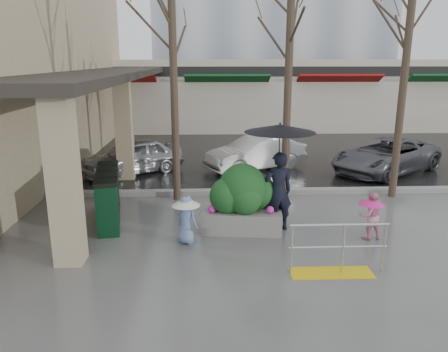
{
  "coord_description": "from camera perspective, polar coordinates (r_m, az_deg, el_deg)",
  "views": [
    {
      "loc": [
        -1.09,
        -8.83,
        4.04
      ],
      "look_at": [
        -0.69,
        1.34,
        1.3
      ],
      "focal_mm": 35.0,
      "sensor_mm": 36.0,
      "label": 1
    }
  ],
  "objects": [
    {
      "name": "ground",
      "position": [
        9.77,
        4.42,
        -9.41
      ],
      "size": [
        120.0,
        120.0,
        0.0
      ],
      "primitive_type": "plane",
      "color": "#51514F",
      "rests_on": "ground"
    },
    {
      "name": "street_asphalt",
      "position": [
        31.11,
        -0.21,
        7.6
      ],
      "size": [
        120.0,
        36.0,
        0.01
      ],
      "primitive_type": "cube",
      "color": "black",
      "rests_on": "ground"
    },
    {
      "name": "curb",
      "position": [
        13.47,
        2.5,
        -2.07
      ],
      "size": [
        120.0,
        0.3,
        0.15
      ],
      "primitive_type": "cube",
      "color": "gray",
      "rests_on": "ground"
    },
    {
      "name": "canopy_slab",
      "position": [
        17.24,
        -15.07,
        13.18
      ],
      "size": [
        2.8,
        18.0,
        0.25
      ],
      "primitive_type": "cube",
      "color": "#2D2823",
      "rests_on": "pillar_front"
    },
    {
      "name": "pillar_front",
      "position": [
        9.08,
        -20.19,
        -0.48
      ],
      "size": [
        0.55,
        0.55,
        3.5
      ],
      "primitive_type": "cube",
      "color": "tan",
      "rests_on": "ground"
    },
    {
      "name": "pillar_back",
      "position": [
        15.26,
        -12.89,
        6.05
      ],
      "size": [
        0.55,
        0.55,
        3.5
      ],
      "primitive_type": "cube",
      "color": "tan",
      "rests_on": "ground"
    },
    {
      "name": "storefront_row",
      "position": [
        27.05,
        4.42,
        10.71
      ],
      "size": [
        34.0,
        6.74,
        4.0
      ],
      "color": "beige",
      "rests_on": "ground"
    },
    {
      "name": "handrail",
      "position": [
        8.81,
        14.35,
        -10.02
      ],
      "size": [
        1.9,
        0.5,
        1.03
      ],
      "color": "yellow",
      "rests_on": "ground"
    },
    {
      "name": "tree_west",
      "position": [
        12.5,
        -6.81,
        19.75
      ],
      "size": [
        3.2,
        3.2,
        6.8
      ],
      "color": "#382B21",
      "rests_on": "ground"
    },
    {
      "name": "tree_midwest",
      "position": [
        12.69,
        8.71,
        20.3
      ],
      "size": [
        3.2,
        3.2,
        7.0
      ],
      "color": "#382B21",
      "rests_on": "ground"
    },
    {
      "name": "tree_mideast",
      "position": [
        13.65,
        23.05,
        17.37
      ],
      "size": [
        3.2,
        3.2,
        6.5
      ],
      "color": "#382B21",
      "rests_on": "ground"
    },
    {
      "name": "woman",
      "position": [
        10.35,
        7.17,
        1.57
      ],
      "size": [
        1.68,
        1.68,
        2.63
      ],
      "rotation": [
        0.0,
        0.0,
        3.36
      ],
      "color": "black",
      "rests_on": "ground"
    },
    {
      "name": "child_pink",
      "position": [
        10.57,
        18.58,
        -4.57
      ],
      "size": [
        0.59,
        0.58,
        1.12
      ],
      "rotation": [
        0.0,
        0.0,
        3.25
      ],
      "color": "pink",
      "rests_on": "ground"
    },
    {
      "name": "child_blue",
      "position": [
        9.8,
        -4.95,
        -5.11
      ],
      "size": [
        0.65,
        0.64,
        1.12
      ],
      "rotation": [
        0.0,
        0.0,
        2.54
      ],
      "color": "#6982BA",
      "rests_on": "ground"
    },
    {
      "name": "planter",
      "position": [
        10.49,
        2.44,
        -2.98
      ],
      "size": [
        2.0,
        1.18,
        1.66
      ],
      "rotation": [
        0.0,
        0.0,
        -0.12
      ],
      "color": "slate",
      "rests_on": "ground"
    },
    {
      "name": "news_boxes",
      "position": [
        11.47,
        -14.88,
        -2.59
      ],
      "size": [
        0.95,
        2.42,
        1.32
      ],
      "rotation": [
        0.0,
        0.0,
        0.18
      ],
      "color": "#0B331B",
      "rests_on": "ground"
    },
    {
      "name": "car_a",
      "position": [
        16.08,
        -11.91,
        2.49
      ],
      "size": [
        3.89,
        3.32,
        1.26
      ],
      "primitive_type": "imported",
      "rotation": [
        0.0,
        0.0,
        -0.97
      ],
      "color": "#9E9EA2",
      "rests_on": "ground"
    },
    {
      "name": "car_b",
      "position": [
        16.39,
        4.16,
        3.01
      ],
      "size": [
        4.01,
        2.93,
        1.26
      ],
      "primitive_type": "imported",
      "rotation": [
        0.0,
        0.0,
        -1.1
      ],
      "color": "silver",
      "rests_on": "ground"
    },
    {
      "name": "car_c",
      "position": [
        16.98,
        20.42,
        2.52
      ],
      "size": [
        4.91,
        4.31,
        1.26
      ],
      "primitive_type": "imported",
      "rotation": [
        0.0,
        0.0,
        -0.96
      ],
      "color": "#595A61",
      "rests_on": "ground"
    }
  ]
}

